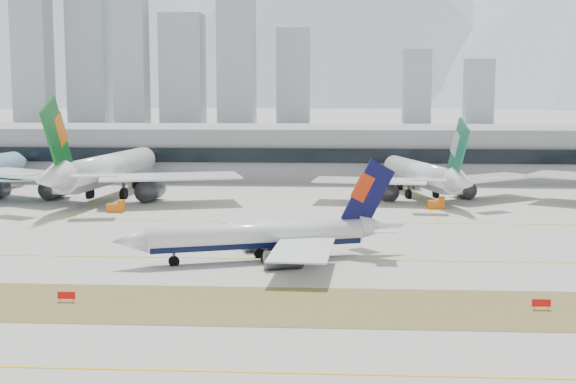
# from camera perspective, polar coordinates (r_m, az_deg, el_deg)

# --- Properties ---
(ground) EXTENTS (3000.00, 3000.00, 0.00)m
(ground) POSITION_cam_1_polar(r_m,az_deg,el_deg) (129.01, 0.13, -4.33)
(ground) COLOR #A4A29A
(ground) RESTS_ON ground
(apron_markings) EXTENTS (360.00, 122.22, 0.06)m
(apron_markings) POSITION_cam_1_polar(r_m,az_deg,el_deg) (77.09, -2.32, -12.41)
(apron_markings) COLOR brown
(apron_markings) RESTS_ON ground
(taxiing_airliner) EXTENTS (44.44, 37.72, 15.40)m
(taxiing_airliner) POSITION_cam_1_polar(r_m,az_deg,el_deg) (122.67, -1.48, -3.17)
(taxiing_airliner) COLOR white
(taxiing_airliner) RESTS_ON ground
(widebody_eva) EXTENTS (69.89, 68.75, 25.04)m
(widebody_eva) POSITION_cam_1_polar(r_m,az_deg,el_deg) (195.47, -12.94, 1.44)
(widebody_eva) COLOR white
(widebody_eva) RESTS_ON ground
(widebody_cathay) EXTENTS (55.53, 55.45, 20.46)m
(widebody_cathay) POSITION_cam_1_polar(r_m,az_deg,el_deg) (194.51, 9.64, 1.13)
(widebody_cathay) COLOR white
(widebody_cathay) RESTS_ON ground
(terminal) EXTENTS (280.00, 43.10, 15.00)m
(terminal) POSITION_cam_1_polar(r_m,az_deg,el_deg) (241.80, 1.75, 2.91)
(terminal) COLOR gray
(terminal) RESTS_ON ground
(hold_sign_left) EXTENTS (2.20, 0.15, 1.35)m
(hold_sign_left) POSITION_cam_1_polar(r_m,az_deg,el_deg) (102.92, -15.48, -7.10)
(hold_sign_left) COLOR red
(hold_sign_left) RESTS_ON ground
(hold_sign_right) EXTENTS (2.20, 0.15, 1.35)m
(hold_sign_right) POSITION_cam_1_polar(r_m,az_deg,el_deg) (100.41, 17.57, -7.54)
(hold_sign_right) COLOR red
(hold_sign_right) RESTS_ON ground
(gse_c) EXTENTS (3.55, 2.00, 2.60)m
(gse_c) POSITION_cam_1_polar(r_m,az_deg,el_deg) (178.74, 10.54, -0.85)
(gse_c) COLOR orange
(gse_c) RESTS_ON ground
(gse_b) EXTENTS (3.55, 2.00, 2.60)m
(gse_b) POSITION_cam_1_polar(r_m,az_deg,el_deg) (174.99, -12.09, -1.06)
(gse_b) COLOR orange
(gse_b) RESTS_ON ground
(city_skyline) EXTENTS (342.00, 49.80, 140.00)m
(city_skyline) POSITION_cam_1_polar(r_m,az_deg,el_deg) (591.20, -7.71, 9.55)
(city_skyline) COLOR #929DA6
(city_skyline) RESTS_ON ground
(mountain_ridge) EXTENTS (2830.00, 1120.00, 470.00)m
(mountain_ridge) POSITION_cam_1_polar(r_m,az_deg,el_deg) (1538.40, 4.59, 13.10)
(mountain_ridge) COLOR #9EA8B7
(mountain_ridge) RESTS_ON ground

